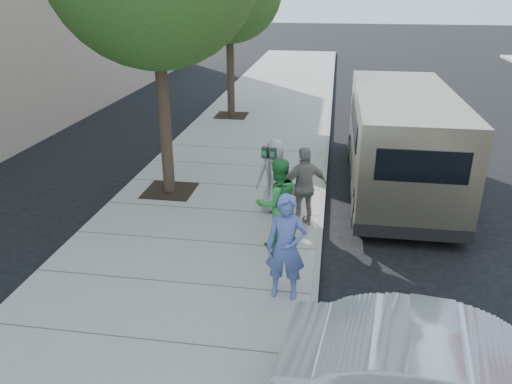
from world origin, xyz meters
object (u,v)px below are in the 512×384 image
person_gray_shirt (275,176)px  person_striped_polo (304,187)px  person_officer (286,248)px  person_green_shirt (277,203)px  parking_meter (269,166)px  van (400,140)px

person_gray_shirt → person_striped_polo: 0.92m
person_officer → person_green_shirt: size_ratio=1.00×
person_green_shirt → person_striped_polo: (0.45, 0.97, -0.03)m
person_green_shirt → person_gray_shirt: size_ratio=1.09×
parking_meter → person_striped_polo: 0.94m
parking_meter → van: 3.71m
person_officer → person_gray_shirt: bearing=102.0°
person_officer → person_green_shirt: 1.72m
van → person_green_shirt: 4.48m
person_officer → person_gray_shirt: (-0.57, 3.26, -0.07)m
parking_meter → person_striped_polo: person_striped_polo is taller
van → person_green_shirt: (-2.61, -3.62, -0.29)m
van → person_striped_polo: bearing=-129.3°
parking_meter → person_officer: (0.68, -3.08, -0.22)m
person_officer → person_gray_shirt: 3.32m
van → parking_meter: bearing=-143.1°
parking_meter → person_officer: person_officer is taller
person_officer → person_green_shirt: same height
parking_meter → person_striped_polo: size_ratio=0.90×
parking_meter → person_gray_shirt: (0.11, 0.19, -0.29)m
person_striped_polo → van: bearing=-153.9°
person_green_shirt → person_striped_polo: bearing=-144.1°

